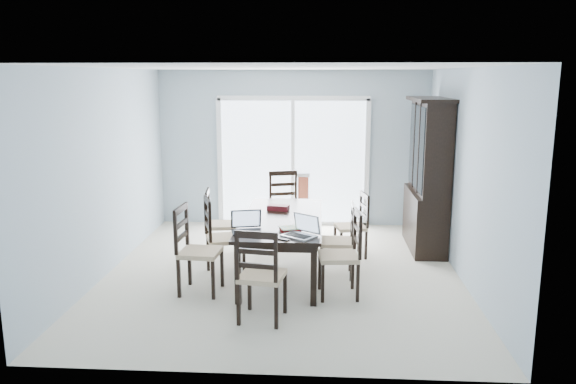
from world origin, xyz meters
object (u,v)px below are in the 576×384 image
dining_table (282,223)px  chair_end_near (259,266)px  chair_left_near (191,240)px  chair_right_far (357,218)px  cell_phone (284,239)px  hot_tub (273,189)px  chair_left_mid (217,228)px  chair_end_far (285,198)px  laptop_silver (299,232)px  chair_left_far (216,216)px  game_box (278,208)px  chair_right_mid (344,232)px  laptop_dark (247,228)px  china_hutch (428,177)px  chair_right_near (347,244)px

dining_table → chair_end_near: bearing=-94.7°
chair_left_near → chair_end_near: bearing=51.8°
chair_right_far → cell_phone: (-0.90, -1.80, 0.20)m
chair_right_far → hot_tub: 2.89m
hot_tub → chair_left_mid: bearing=-96.8°
chair_end_far → hot_tub: (-0.33, 1.66, -0.19)m
chair_end_near → laptop_silver: size_ratio=2.74×
chair_left_far → cell_phone: bearing=25.6°
game_box → hot_tub: bearing=96.4°
chair_right_mid → laptop_silver: 1.03m
chair_left_far → laptop_dark: 1.57m
chair_end_far → chair_left_mid: bearing=51.4°
china_hutch → chair_end_near: size_ratio=1.88×
chair_end_near → china_hutch: bearing=60.9°
chair_left_mid → chair_right_far: chair_left_mid is taller
chair_left_near → hot_tub: bearing=175.8°
dining_table → chair_left_near: chair_left_near is taller
chair_left_mid → hot_tub: bearing=153.9°
dining_table → chair_right_mid: bearing=-1.7°
chair_end_far → laptop_silver: size_ratio=2.84×
chair_right_mid → chair_end_far: (-0.87, 1.68, 0.06)m
chair_right_mid → chair_left_near: bearing=110.3°
chair_right_mid → laptop_dark: chair_right_mid is taller
chair_right_mid → china_hutch: bearing=-43.9°
chair_right_far → chair_right_near: bearing=159.8°
chair_left_near → chair_right_far: size_ratio=1.14×
chair_right_near → chair_end_far: (-0.88, 2.34, 0.02)m
china_hutch → hot_tub: size_ratio=1.12×
laptop_silver → game_box: 1.28m
china_hutch → chair_end_near: 3.51m
game_box → chair_left_far: bearing=161.1°
chair_right_far → chair_left_near: bearing=113.5°
chair_right_far → chair_right_mid: bearing=152.9°
cell_phone → dining_table: bearing=127.4°
cell_phone → hot_tub: hot_tub is taller
china_hutch → chair_right_near: china_hutch is taller
china_hutch → laptop_silver: bearing=-129.9°
chair_right_near → laptop_silver: bearing=103.7°
china_hutch → game_box: (-2.10, -0.88, -0.29)m
china_hutch → chair_right_far: 1.24m
laptop_silver → cell_phone: 0.21m
laptop_silver → hot_tub: size_ratio=0.22×
laptop_silver → game_box: bearing=141.0°
chair_left_mid → laptop_silver: size_ratio=2.74×
chair_end_near → game_box: chair_end_near is taller
chair_right_mid → laptop_dark: size_ratio=2.75×
chair_right_far → chair_left_far: bearing=80.7°
cell_phone → game_box: bearing=129.3°
chair_left_mid → chair_end_near: bearing=7.3°
dining_table → hot_tub: bearing=97.1°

